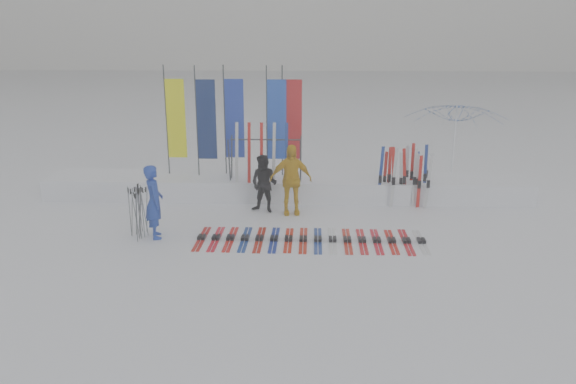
{
  "coord_description": "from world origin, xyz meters",
  "views": [
    {
      "loc": [
        0.78,
        -11.32,
        4.7
      ],
      "look_at": [
        0.2,
        1.6,
        1.0
      ],
      "focal_mm": 35.0,
      "sensor_mm": 36.0,
      "label": 1
    }
  ],
  "objects_px": {
    "person_blue": "(154,202)",
    "ski_rack": "(265,153)",
    "person_black": "(264,184)",
    "ski_row": "(310,239)",
    "person_yellow": "(291,180)",
    "tent_canopy": "(454,146)"
  },
  "relations": [
    {
      "from": "person_blue",
      "to": "person_yellow",
      "type": "relative_size",
      "value": 0.93
    },
    {
      "from": "person_yellow",
      "to": "ski_row",
      "type": "relative_size",
      "value": 0.36
    },
    {
      "from": "person_black",
      "to": "person_yellow",
      "type": "xyz_separation_m",
      "value": [
        0.72,
        -0.14,
        0.16
      ]
    },
    {
      "from": "tent_canopy",
      "to": "ski_row",
      "type": "bearing_deg",
      "value": -132.86
    },
    {
      "from": "person_yellow",
      "to": "ski_row",
      "type": "distance_m",
      "value": 2.28
    },
    {
      "from": "person_blue",
      "to": "ski_row",
      "type": "bearing_deg",
      "value": -112.14
    },
    {
      "from": "ski_row",
      "to": "ski_rack",
      "type": "relative_size",
      "value": 2.6
    },
    {
      "from": "ski_rack",
      "to": "ski_row",
      "type": "bearing_deg",
      "value": -67.87
    },
    {
      "from": "person_blue",
      "to": "ski_rack",
      "type": "xyz_separation_m",
      "value": [
        2.35,
        3.14,
        0.51
      ]
    },
    {
      "from": "ski_row",
      "to": "tent_canopy",
      "type": "bearing_deg",
      "value": 47.14
    },
    {
      "from": "person_black",
      "to": "ski_row",
      "type": "relative_size",
      "value": 0.29
    },
    {
      "from": "person_blue",
      "to": "ski_rack",
      "type": "distance_m",
      "value": 3.96
    },
    {
      "from": "person_yellow",
      "to": "tent_canopy",
      "type": "relative_size",
      "value": 0.62
    },
    {
      "from": "ski_row",
      "to": "person_blue",
      "type": "bearing_deg",
      "value": 178.71
    },
    {
      "from": "person_blue",
      "to": "person_yellow",
      "type": "bearing_deg",
      "value": -79.03
    },
    {
      "from": "person_blue",
      "to": "ski_row",
      "type": "xyz_separation_m",
      "value": [
        3.66,
        -0.08,
        -0.84
      ]
    },
    {
      "from": "person_black",
      "to": "ski_rack",
      "type": "relative_size",
      "value": 0.77
    },
    {
      "from": "person_blue",
      "to": "ski_row",
      "type": "relative_size",
      "value": 0.33
    },
    {
      "from": "person_black",
      "to": "ski_rack",
      "type": "height_order",
      "value": "ski_rack"
    },
    {
      "from": "person_yellow",
      "to": "ski_row",
      "type": "xyz_separation_m",
      "value": [
        0.54,
        -2.02,
        -0.91
      ]
    },
    {
      "from": "person_black",
      "to": "tent_canopy",
      "type": "bearing_deg",
      "value": 44.01
    },
    {
      "from": "ski_row",
      "to": "ski_rack",
      "type": "height_order",
      "value": "ski_rack"
    }
  ]
}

